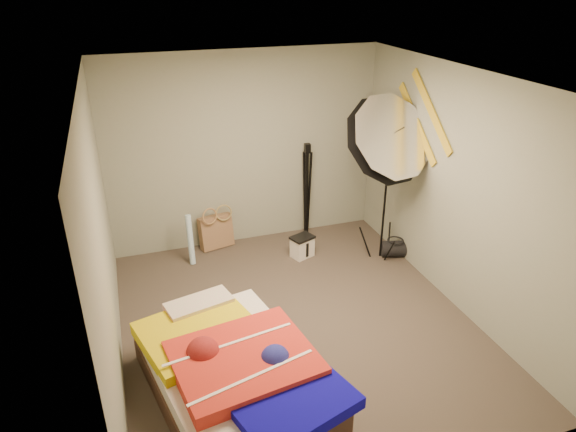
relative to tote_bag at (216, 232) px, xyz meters
name	(u,v)px	position (x,y,z in m)	size (l,w,h in m)	color
floor	(297,323)	(0.46, -1.90, -0.22)	(4.00, 4.00, 0.00)	#4D433A
ceiling	(300,79)	(0.46, -1.90, 2.28)	(4.00, 4.00, 0.00)	silver
wall_back	(245,151)	(0.46, 0.10, 1.03)	(3.50, 3.50, 0.00)	gray
wall_front	(410,350)	(0.46, -3.90, 1.03)	(3.50, 3.50, 0.00)	gray
wall_left	(102,244)	(-1.29, -1.90, 1.03)	(4.00, 4.00, 0.00)	gray
wall_right	(457,192)	(2.21, -1.90, 1.03)	(4.00, 4.00, 0.00)	gray
tote_bag	(216,232)	(0.00, 0.00, 0.00)	(0.44, 0.13, 0.44)	#9E7856
wrapping_roll	(190,240)	(-0.37, -0.30, 0.10)	(0.07, 0.07, 0.63)	#6FB4E3
camera_case	(302,247)	(0.99, -0.61, -0.09)	(0.26, 0.19, 0.26)	white
duffel_bag	(395,249)	(2.11, -0.98, -0.12)	(0.21, 0.21, 0.34)	black
wall_stripe_upper	(431,111)	(2.19, -1.30, 1.73)	(0.02, 1.10, 0.10)	gold
wall_stripe_lower	(417,124)	(2.19, -1.05, 1.53)	(0.02, 1.10, 0.10)	gold
bed	(234,371)	(-0.38, -2.66, 0.04)	(1.61, 2.06, 0.52)	#472F24
photo_umbrella	(385,141)	(1.78, -1.08, 1.37)	(1.25, 0.86, 2.22)	black
camera_tripod	(307,184)	(1.26, -0.03, 0.53)	(0.08, 0.08, 1.30)	black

